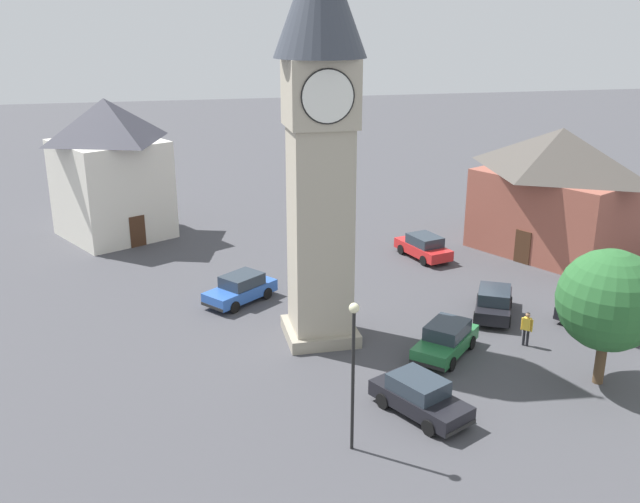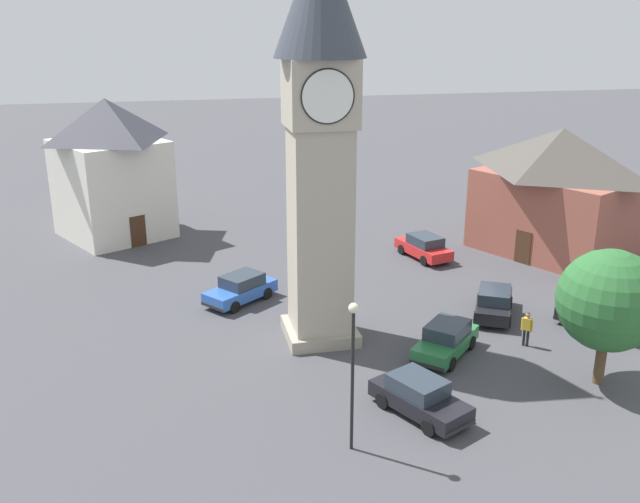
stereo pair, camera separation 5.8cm
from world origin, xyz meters
TOP-DOWN VIEW (x-y plane):
  - ground_plane at (0.00, 0.00)m, footprint 200.00×200.00m
  - clock_tower at (0.00, 0.00)m, footprint 4.01×4.01m
  - car_blue_kerb at (-3.25, 5.20)m, footprint 4.29×3.87m
  - car_silver_kerb at (8.92, 9.90)m, footprint 2.74×4.43m
  - car_red_corner at (13.69, -2.28)m, footprint 3.75×4.35m
  - car_white_side at (2.31, -7.56)m, footprint 3.37×4.44m
  - car_black_far at (9.29, 0.52)m, footprint 3.43×4.44m
  - car_green_alley at (5.21, -3.05)m, footprint 4.09×4.13m
  - pedestrian at (9.25, -2.99)m, footprint 0.42×0.43m
  - tree at (10.58, -6.85)m, footprint 4.24×4.24m
  - building_shop_left at (-10.52, 19.17)m, footprint 9.13×9.31m
  - building_terrace_right at (17.45, 9.16)m, footprint 10.47×11.72m
  - lamp_post at (-0.86, -9.26)m, footprint 0.36×0.36m

SIDE VIEW (x-z plane):
  - ground_plane at x=0.00m, z-range 0.00..0.00m
  - car_blue_kerb at x=-3.25m, z-range 0.00..1.53m
  - car_silver_kerb at x=8.92m, z-range 0.00..1.53m
  - car_red_corner at x=13.69m, z-range 0.00..1.53m
  - car_white_side at x=2.31m, z-range 0.00..1.53m
  - car_black_far at x=9.29m, z-range 0.00..1.53m
  - car_green_alley at x=5.21m, z-range 0.00..1.53m
  - pedestrian at x=9.25m, z-range 0.16..1.86m
  - lamp_post at x=-0.86m, z-range 0.90..6.58m
  - tree at x=10.58m, z-range 0.81..6.71m
  - building_terrace_right at x=17.45m, z-range 0.09..8.22m
  - building_shop_left at x=-10.52m, z-range 0.10..9.61m
  - clock_tower at x=0.00m, z-range 1.53..20.10m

